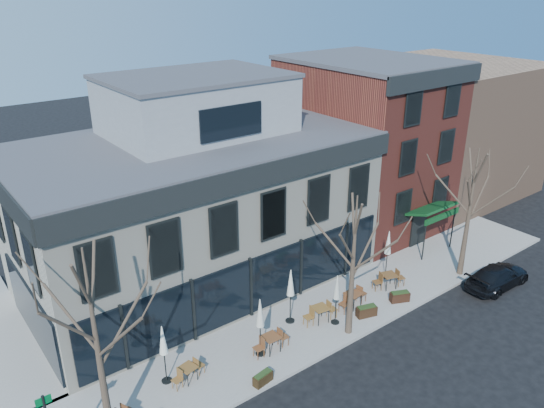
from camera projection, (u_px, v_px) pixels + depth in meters
ground at (250, 319)px, 26.59m from camera, size 120.00×120.00×0.00m
sidewalk_front at (327, 314)px, 26.82m from camera, size 33.50×4.70×0.15m
corner_building at (195, 201)px, 28.49m from camera, size 18.39×10.39×11.10m
red_brick_building at (364, 143)px, 35.34m from camera, size 8.20×11.78×11.18m
bg_building at (442, 126)px, 41.95m from camera, size 12.00×12.00×10.00m
tree_corner at (98, 348)px, 17.83m from camera, size 3.93×3.98×7.92m
tree_mid at (353, 265)px, 23.96m from camera, size 3.50×3.55×7.04m
tree_right at (469, 212)px, 28.93m from camera, size 3.72×3.77×7.48m
parked_sedan at (498, 276)px, 29.19m from camera, size 4.36×1.85×1.26m
cafe_set_1 at (188, 372)px, 22.12m from camera, size 1.67×0.77×0.86m
cafe_set_2 at (271, 342)px, 23.87m from camera, size 1.85×0.75×0.98m
cafe_set_3 at (320, 312)px, 25.97m from camera, size 1.90×0.84×0.98m
cafe_set_4 at (353, 298)px, 27.12m from camera, size 1.94×0.84×1.00m
cafe_set_5 at (389, 279)px, 28.83m from camera, size 1.95×1.05×1.00m
umbrella_0 at (163, 343)px, 21.48m from camera, size 0.44×0.44×2.77m
umbrella_1 at (260, 316)px, 23.08m from camera, size 0.46×0.46×2.89m
umbrella_2 at (291, 285)px, 25.36m from camera, size 0.47×0.47×2.91m
umbrella_3 at (337, 290)px, 25.31m from camera, size 0.43×0.43×2.67m
umbrella_4 at (388, 245)px, 29.27m from camera, size 0.46×0.46×2.88m
planter_1 at (263, 378)px, 22.06m from camera, size 0.94×0.49×0.50m
planter_2 at (367, 311)px, 26.47m from camera, size 1.11×0.70×0.58m
planter_3 at (400, 296)px, 27.69m from camera, size 1.09×0.79×0.57m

